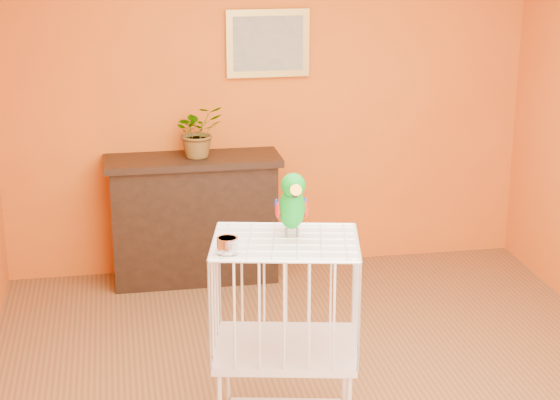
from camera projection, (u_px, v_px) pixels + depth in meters
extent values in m
plane|color=#D16113|center=(267.00, 103.00, 7.06)|extent=(4.00, 0.00, 4.00)
plane|color=#D16113|center=(512.00, 390.00, 2.83)|extent=(4.00, 0.00, 4.00)
cube|color=black|center=(194.00, 222.00, 7.00)|extent=(1.21, 0.40, 0.91)
cube|color=black|center=(192.00, 160.00, 6.86)|extent=(1.29, 0.46, 0.05)
cube|color=black|center=(196.00, 230.00, 6.83)|extent=(0.85, 0.02, 0.45)
cube|color=#5C311A|center=(161.00, 239.00, 6.94)|extent=(0.05, 0.18, 0.28)
cube|color=#344E27|center=(172.00, 239.00, 6.95)|extent=(0.05, 0.18, 0.28)
cube|color=#5C311A|center=(184.00, 238.00, 6.97)|extent=(0.05, 0.18, 0.28)
cube|color=#344E27|center=(198.00, 237.00, 6.98)|extent=(0.05, 0.18, 0.28)
cube|color=#5C311A|center=(211.00, 236.00, 7.00)|extent=(0.05, 0.18, 0.28)
imported|color=#26722D|center=(199.00, 138.00, 6.78)|extent=(0.44, 0.47, 0.30)
cube|color=gold|center=(268.00, 43.00, 6.89)|extent=(0.62, 0.03, 0.50)
cube|color=gray|center=(268.00, 44.00, 6.88)|extent=(0.52, 0.01, 0.40)
cube|color=silver|center=(285.00, 348.00, 4.84)|extent=(0.82, 0.69, 0.04)
cube|color=silver|center=(285.00, 242.00, 4.67)|extent=(0.82, 0.69, 0.01)
cylinder|color=silver|center=(228.00, 372.00, 5.16)|extent=(0.03, 0.03, 0.50)
cylinder|color=silver|center=(345.00, 373.00, 5.15)|extent=(0.03, 0.03, 0.50)
cylinder|color=silver|center=(227.00, 245.00, 4.49)|extent=(0.10, 0.10, 0.07)
cylinder|color=#59544C|center=(286.00, 233.00, 4.71)|extent=(0.02, 0.02, 0.05)
cylinder|color=#59544C|center=(297.00, 233.00, 4.72)|extent=(0.02, 0.02, 0.05)
ellipsoid|color=#038415|center=(292.00, 208.00, 4.68)|extent=(0.14, 0.20, 0.25)
ellipsoid|color=#038415|center=(293.00, 185.00, 4.60)|extent=(0.13, 0.13, 0.12)
cone|color=orange|center=(295.00, 191.00, 4.55)|extent=(0.06, 0.08, 0.08)
cone|color=black|center=(295.00, 195.00, 4.57)|extent=(0.03, 0.03, 0.03)
sphere|color=black|center=(286.00, 184.00, 4.57)|extent=(0.02, 0.02, 0.02)
sphere|color=black|center=(302.00, 183.00, 4.58)|extent=(0.02, 0.02, 0.02)
ellipsoid|color=#A50C0C|center=(278.00, 210.00, 4.68)|extent=(0.03, 0.07, 0.09)
ellipsoid|color=navy|center=(305.00, 209.00, 4.70)|extent=(0.03, 0.07, 0.09)
cone|color=#038415|center=(289.00, 219.00, 4.78)|extent=(0.08, 0.17, 0.14)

